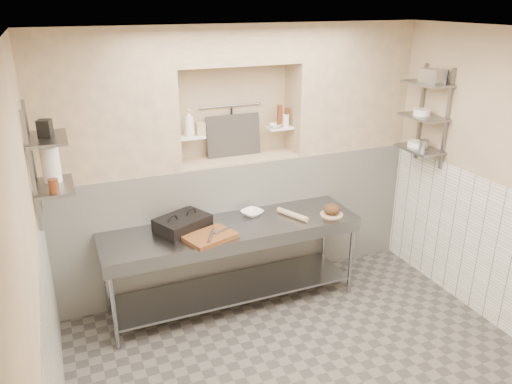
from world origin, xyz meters
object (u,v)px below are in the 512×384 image
rolling_pin (292,215)px  prep_table (233,249)px  bowl_alcove (275,126)px  bottle_soap (189,123)px  mixing_bowl (252,213)px  jug_left (51,164)px  panini_press (183,223)px  cutting_board (210,237)px  bread_loaf (332,209)px

rolling_pin → prep_table: bearing=177.5°
bowl_alcove → bottle_soap: bearing=178.5°
mixing_bowl → rolling_pin: rolling_pin is taller
jug_left → panini_press: bearing=8.2°
cutting_board → bread_loaf: (1.35, 0.04, 0.05)m
panini_press → mixing_bowl: 0.76m
panini_press → bowl_alcove: bowl_alcove is taller
rolling_pin → jug_left: jug_left is taller
bread_loaf → jug_left: size_ratio=0.61×
cutting_board → rolling_pin: size_ratio=1.20×
cutting_board → mixing_bowl: (0.57, 0.35, 0.01)m
prep_table → jug_left: jug_left is taller
cutting_board → bowl_alcove: (0.99, 0.71, 0.81)m
panini_press → bowl_alcove: bearing=-5.4°
bread_loaf → bowl_alcove: size_ratio=1.28×
panini_press → prep_table: bearing=-39.1°
prep_table → bottle_soap: (-0.24, 0.56, 1.21)m
bottle_soap → jug_left: bearing=-155.6°
prep_table → bread_loaf: bread_loaf is taller
prep_table → mixing_bowl: size_ratio=12.02×
prep_table → panini_press: bearing=165.8°
jug_left → bottle_soap: bearing=24.4°
mixing_bowl → panini_press: bearing=-175.6°
panini_press → cutting_board: 0.35m
prep_table → bottle_soap: size_ratio=9.53×
mixing_bowl → rolling_pin: bearing=-29.6°
prep_table → jug_left: size_ratio=8.84×
panini_press → mixing_bowl: panini_press is taller
panini_press → bottle_soap: 1.01m
prep_table → panini_press: 0.59m
bowl_alcove → jug_left: 2.35m
panini_press → bottle_soap: bearing=37.4°
prep_table → bowl_alcove: bearing=37.6°
prep_table → bowl_alcove: size_ratio=18.63×
bottle_soap → bowl_alcove: size_ratio=1.96×
cutting_board → prep_table: bearing=30.6°
prep_table → jug_left: 1.93m
rolling_pin → bread_loaf: bread_loaf is taller
bread_loaf → bottle_soap: bottle_soap is taller
bread_loaf → bottle_soap: 1.72m
prep_table → cutting_board: size_ratio=5.68×
mixing_bowl → bottle_soap: 1.13m
mixing_bowl → bread_loaf: 0.83m
bottle_soap → jug_left: bottle_soap is taller
panini_press → rolling_pin: 1.14m
jug_left → cutting_board: bearing=-6.0°
bread_loaf → bottle_soap: bearing=151.8°
prep_table → bottle_soap: bearing=113.4°
rolling_pin → bowl_alcove: size_ratio=2.74×
bread_loaf → prep_table: bearing=172.9°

